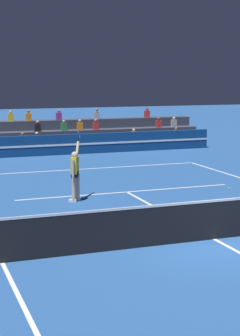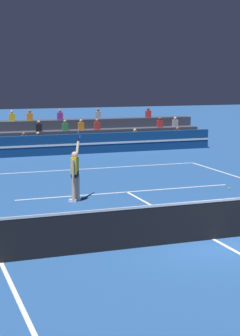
# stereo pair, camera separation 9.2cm
# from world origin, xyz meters

# --- Properties ---
(ground_plane) EXTENTS (120.00, 120.00, 0.00)m
(ground_plane) POSITION_xyz_m (0.00, 0.00, 0.00)
(ground_plane) COLOR #285699
(court_lines) EXTENTS (11.10, 23.90, 0.01)m
(court_lines) POSITION_xyz_m (0.00, 0.00, 0.00)
(court_lines) COLOR white
(court_lines) RESTS_ON ground
(tennis_net) EXTENTS (12.00, 0.10, 1.10)m
(tennis_net) POSITION_xyz_m (0.00, 0.00, 0.54)
(tennis_net) COLOR black
(tennis_net) RESTS_ON ground
(sponsor_banner_wall) EXTENTS (18.00, 0.26, 1.10)m
(sponsor_banner_wall) POSITION_xyz_m (0.00, 16.84, 0.55)
(sponsor_banner_wall) COLOR navy
(sponsor_banner_wall) RESTS_ON ground
(bleacher_stand) EXTENTS (18.56, 2.85, 2.28)m
(bleacher_stand) POSITION_xyz_m (0.00, 19.38, 0.65)
(bleacher_stand) COLOR #383D4C
(bleacher_stand) RESTS_ON ground
(tennis_player) EXTENTS (0.69, 1.00, 2.44)m
(tennis_player) POSITION_xyz_m (-2.18, 5.61, 0.99)
(tennis_player) COLOR beige
(tennis_player) RESTS_ON ground
(tennis_ball) EXTENTS (0.07, 0.07, 0.07)m
(tennis_ball) POSITION_xyz_m (3.79, 5.56, 0.03)
(tennis_ball) COLOR #C6DB33
(tennis_ball) RESTS_ON ground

